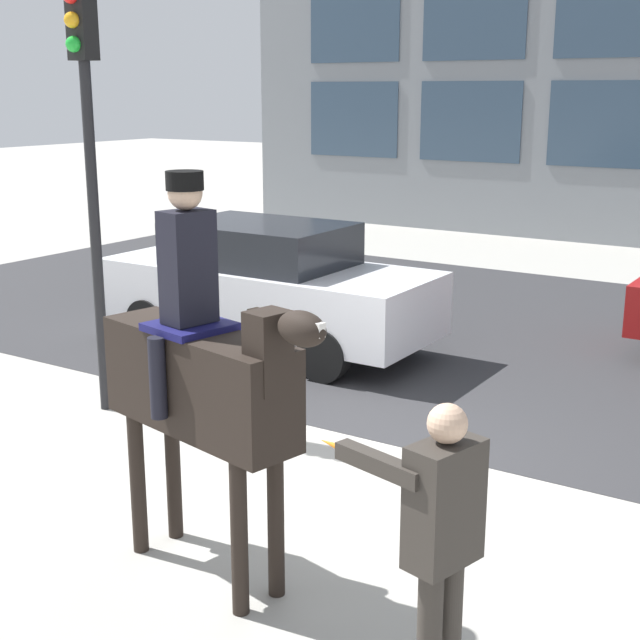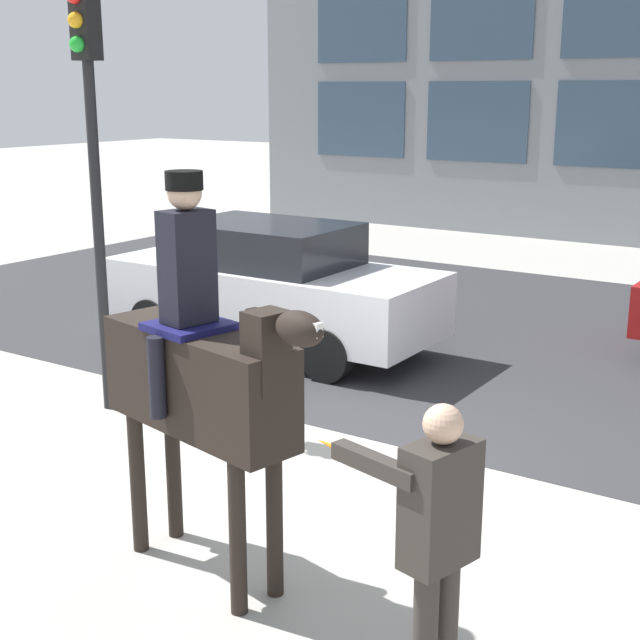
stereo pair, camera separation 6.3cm
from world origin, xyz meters
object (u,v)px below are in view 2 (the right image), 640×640
at_px(pedestrian_bystander, 435,541).
at_px(street_car_near_lane, 271,285).
at_px(mounted_horse_lead, 201,373).
at_px(traffic_light, 91,134).

xyz_separation_m(pedestrian_bystander, street_car_near_lane, (-4.90, 5.26, -0.22)).
distance_m(mounted_horse_lead, street_car_near_lane, 5.62).
xyz_separation_m(pedestrian_bystander, traffic_light, (-4.98, 2.48, 1.77)).
height_order(mounted_horse_lead, traffic_light, traffic_light).
height_order(pedestrian_bystander, traffic_light, traffic_light).
xyz_separation_m(street_car_near_lane, traffic_light, (-0.08, -2.79, 1.99)).
distance_m(mounted_horse_lead, traffic_light, 3.85).
bearing_deg(pedestrian_bystander, mounted_horse_lead, -0.28).
distance_m(street_car_near_lane, traffic_light, 3.43).
bearing_deg(traffic_light, street_car_near_lane, 88.39).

